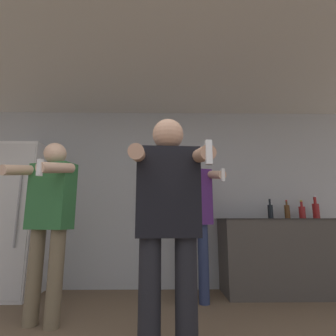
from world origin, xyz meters
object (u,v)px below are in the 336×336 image
at_px(bottle_clear_vodka, 302,212).
at_px(person_man_side, 49,213).
at_px(bottle_green_wine, 287,211).
at_px(bottle_red_label, 270,211).
at_px(person_spectator_back, 193,208).
at_px(person_woman_foreground, 168,218).
at_px(refrigerator, 12,218).
at_px(bottle_dark_rum, 316,210).

bearing_deg(bottle_clear_vodka, person_man_side, -160.67).
height_order(bottle_green_wine, bottle_red_label, bottle_red_label).
distance_m(bottle_green_wine, person_man_side, 2.97).
relative_size(bottle_clear_vodka, person_spectator_back, 0.14).
xyz_separation_m(bottle_green_wine, person_woman_foreground, (-1.65, -1.78, -0.10)).
distance_m(refrigerator, person_man_side, 1.29).
height_order(bottle_red_label, bottle_dark_rum, bottle_dark_rum).
relative_size(refrigerator, person_spectator_back, 1.09).
bearing_deg(bottle_green_wine, refrigerator, -178.32).
height_order(person_woman_foreground, person_spectator_back, person_spectator_back).
xyz_separation_m(bottle_dark_rum, person_spectator_back, (-1.73, -0.46, -0.00)).
xyz_separation_m(bottle_green_wine, bottle_dark_rum, (0.40, 0.00, 0.02)).
bearing_deg(bottle_green_wine, bottle_clear_vodka, -0.00).
height_order(bottle_green_wine, person_man_side, person_man_side).
bearing_deg(bottle_clear_vodka, person_spectator_back, -163.36).
relative_size(person_woman_foreground, person_spectator_back, 0.95).
bearing_deg(person_spectator_back, bottle_dark_rum, 14.88).
relative_size(refrigerator, bottle_red_label, 6.68).
xyz_separation_m(bottle_dark_rum, person_man_side, (-3.17, -1.05, -0.08)).
xyz_separation_m(refrigerator, bottle_dark_rum, (4.05, 0.11, 0.12)).
bearing_deg(person_woman_foreground, person_spectator_back, 76.55).
xyz_separation_m(bottle_clear_vodka, person_spectator_back, (-1.54, -0.46, 0.02)).
relative_size(bottle_clear_vodka, person_man_side, 0.15).
xyz_separation_m(refrigerator, bottle_red_label, (3.42, 0.11, 0.10)).
distance_m(refrigerator, bottle_green_wine, 3.65).
relative_size(bottle_red_label, person_spectator_back, 0.16).
height_order(bottle_dark_rum, person_woman_foreground, person_woman_foreground).
height_order(bottle_green_wine, person_spectator_back, person_spectator_back).
xyz_separation_m(refrigerator, person_woman_foreground, (2.00, -1.68, -0.01)).
distance_m(person_woman_foreground, person_spectator_back, 1.37).
bearing_deg(bottle_green_wine, bottle_red_label, 180.00).
height_order(bottle_clear_vodka, person_man_side, person_man_side).
height_order(bottle_green_wine, bottle_clear_vodka, same).
bearing_deg(bottle_clear_vodka, bottle_green_wine, 180.00).
bearing_deg(refrigerator, person_spectator_back, -8.66).
bearing_deg(bottle_red_label, refrigerator, -178.21).
bearing_deg(bottle_dark_rum, bottle_green_wine, 180.00).
distance_m(bottle_clear_vodka, person_woman_foreground, 2.58).
relative_size(bottle_red_label, bottle_dark_rum, 0.90).
bearing_deg(refrigerator, bottle_dark_rum, 1.51).
xyz_separation_m(bottle_red_label, person_spectator_back, (-1.10, -0.46, 0.01)).
xyz_separation_m(bottle_dark_rum, person_woman_foreground, (-2.05, -1.78, -0.12)).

